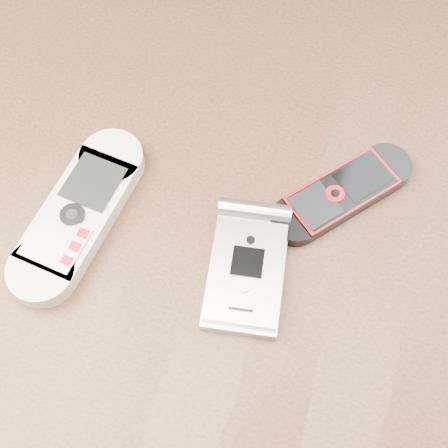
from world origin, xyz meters
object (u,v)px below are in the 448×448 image
table (219,275)px  motorola_razr (247,269)px  nokia_black_red (342,193)px  nokia_white (79,213)px

table → motorola_razr: (0.03, -0.03, 0.11)m
nokia_black_red → motorola_razr: (-0.05, -0.09, 0.00)m
table → nokia_black_red: bearing=33.9°
motorola_razr → nokia_black_red: bearing=49.2°
table → motorola_razr: motorola_razr is taller
table → nokia_white: bearing=-165.9°
table → nokia_white: 0.16m
table → nokia_black_red: 0.15m
nokia_black_red → motorola_razr: motorola_razr is taller
nokia_black_red → motorola_razr: 0.11m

